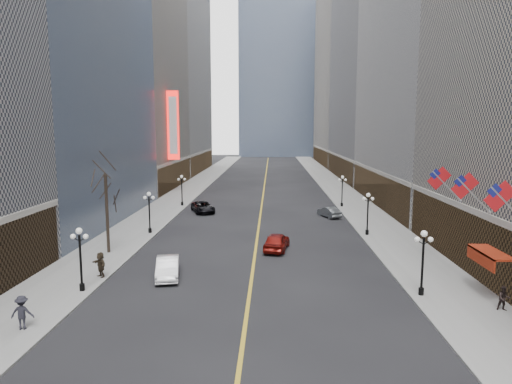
# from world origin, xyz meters

# --- Properties ---
(sidewalk_east) EXTENTS (6.00, 230.00, 0.15)m
(sidewalk_east) POSITION_xyz_m (14.00, 70.00, 0.07)
(sidewalk_east) COLOR gray
(sidewalk_east) RESTS_ON ground
(sidewalk_west) EXTENTS (6.00, 230.00, 0.15)m
(sidewalk_west) POSITION_xyz_m (-14.00, 70.00, 0.07)
(sidewalk_west) COLOR gray
(sidewalk_west) RESTS_ON ground
(lane_line) EXTENTS (0.25, 200.00, 0.02)m
(lane_line) POSITION_xyz_m (0.00, 80.00, 0.01)
(lane_line) COLOR gold
(lane_line) RESTS_ON ground
(bldg_east_c) EXTENTS (26.60, 40.60, 48.80)m
(bldg_east_c) POSITION_xyz_m (29.88, 106.00, 24.18)
(bldg_east_c) COLOR gray
(bldg_east_c) RESTS_ON ground
(bldg_east_d) EXTENTS (26.60, 46.60, 62.80)m
(bldg_east_d) POSITION_xyz_m (29.90, 149.00, 31.17)
(bldg_east_d) COLOR #A69B89
(bldg_east_d) RESTS_ON ground
(bldg_west_c) EXTENTS (26.60, 30.60, 50.80)m
(bldg_west_c) POSITION_xyz_m (-29.88, 87.00, 25.19)
(bldg_west_c) COLOR #A69B89
(bldg_west_c) RESTS_ON ground
(bldg_west_d) EXTENTS (26.60, 38.60, 72.80)m
(bldg_west_d) POSITION_xyz_m (-29.92, 121.00, 36.17)
(bldg_west_d) COLOR beige
(bldg_west_d) RESTS_ON ground
(streetlamp_east_1) EXTENTS (1.26, 0.44, 4.52)m
(streetlamp_east_1) POSITION_xyz_m (11.80, 30.00, 2.90)
(streetlamp_east_1) COLOR black
(streetlamp_east_1) RESTS_ON sidewalk_east
(streetlamp_east_2) EXTENTS (1.26, 0.44, 4.52)m
(streetlamp_east_2) POSITION_xyz_m (11.80, 48.00, 2.90)
(streetlamp_east_2) COLOR black
(streetlamp_east_2) RESTS_ON sidewalk_east
(streetlamp_east_3) EXTENTS (1.26, 0.44, 4.52)m
(streetlamp_east_3) POSITION_xyz_m (11.80, 66.00, 2.90)
(streetlamp_east_3) COLOR black
(streetlamp_east_3) RESTS_ON sidewalk_east
(streetlamp_west_1) EXTENTS (1.26, 0.44, 4.52)m
(streetlamp_west_1) POSITION_xyz_m (-11.80, 30.00, 2.90)
(streetlamp_west_1) COLOR black
(streetlamp_west_1) RESTS_ON sidewalk_west
(streetlamp_west_2) EXTENTS (1.26, 0.44, 4.52)m
(streetlamp_west_2) POSITION_xyz_m (-11.80, 48.00, 2.90)
(streetlamp_west_2) COLOR black
(streetlamp_west_2) RESTS_ON sidewalk_west
(streetlamp_west_3) EXTENTS (1.26, 0.44, 4.52)m
(streetlamp_west_3) POSITION_xyz_m (-11.80, 66.00, 2.90)
(streetlamp_west_3) COLOR black
(streetlamp_west_3) RESTS_ON sidewalk_west
(flag_3) EXTENTS (2.87, 0.12, 2.87)m
(flag_3) POSITION_xyz_m (15.31, 27.00, 7.29)
(flag_3) COLOR #B2B2B7
(flag_3) RESTS_ON ground
(flag_4) EXTENTS (2.87, 0.12, 2.87)m
(flag_4) POSITION_xyz_m (15.31, 32.00, 7.29)
(flag_4) COLOR #B2B2B7
(flag_4) RESTS_ON ground
(flag_5) EXTENTS (2.87, 0.12, 2.87)m
(flag_5) POSITION_xyz_m (15.31, 37.00, 7.29)
(flag_5) COLOR #B2B2B7
(flag_5) RESTS_ON ground
(awning_c) EXTENTS (1.40, 4.00, 0.93)m
(awning_c) POSITION_xyz_m (16.11, 30.00, 3.08)
(awning_c) COLOR maroon
(awning_c) RESTS_ON ground
(theatre_marquee) EXTENTS (2.00, 0.55, 12.00)m
(theatre_marquee) POSITION_xyz_m (-15.88, 80.00, 12.00)
(theatre_marquee) COLOR red
(theatre_marquee) RESTS_ON ground
(tree_west_far) EXTENTS (3.60, 3.60, 7.92)m
(tree_west_far) POSITION_xyz_m (-13.50, 40.00, 6.24)
(tree_west_far) COLOR #2D231C
(tree_west_far) RESTS_ON sidewalk_west
(car_nb_mid) EXTENTS (2.53, 5.02, 1.58)m
(car_nb_mid) POSITION_xyz_m (-6.52, 33.51, 0.79)
(car_nb_mid) COLOR white
(car_nb_mid) RESTS_ON ground
(car_nb_far) EXTENTS (4.29, 6.02, 1.52)m
(car_nb_far) POSITION_xyz_m (-7.93, 61.05, 0.76)
(car_nb_far) COLOR black
(car_nb_far) RESTS_ON ground
(car_sb_mid) EXTENTS (2.86, 5.27, 1.70)m
(car_sb_mid) POSITION_xyz_m (2.00, 41.81, 0.85)
(car_sb_mid) COLOR maroon
(car_sb_mid) RESTS_ON ground
(car_sb_far) EXTENTS (2.94, 4.38, 1.37)m
(car_sb_far) POSITION_xyz_m (9.00, 58.33, 0.68)
(car_sb_far) COLOR #4E5256
(car_sb_far) RESTS_ON ground
(ped_east_walk) EXTENTS (0.81, 0.51, 1.58)m
(ped_east_walk) POSITION_xyz_m (16.07, 27.43, 0.94)
(ped_east_walk) COLOR black
(ped_east_walk) RESTS_ON sidewalk_east
(ped_west_walk) EXTENTS (1.32, 0.64, 1.97)m
(ped_west_walk) POSITION_xyz_m (-12.59, 23.76, 1.13)
(ped_west_walk) COLOR black
(ped_west_walk) RESTS_ON sidewalk_west
(ped_west_far) EXTENTS (1.67, 1.61, 1.94)m
(ped_west_far) POSITION_xyz_m (-11.60, 33.04, 1.12)
(ped_west_far) COLOR #2F251A
(ped_west_far) RESTS_ON sidewalk_west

